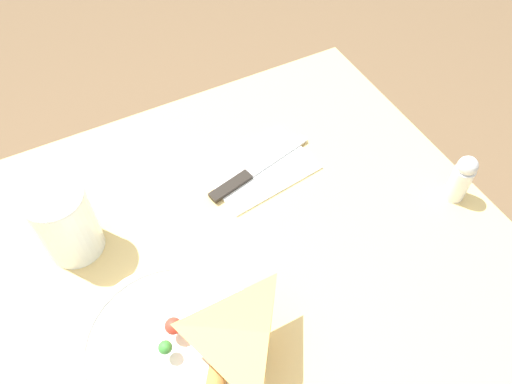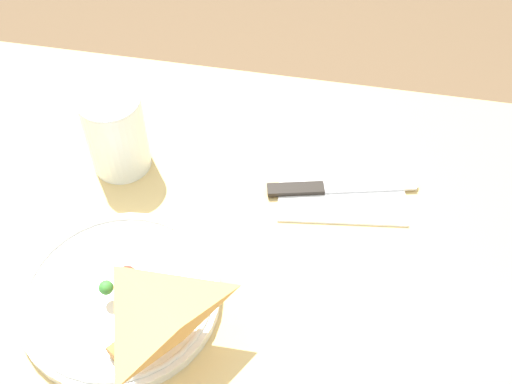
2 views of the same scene
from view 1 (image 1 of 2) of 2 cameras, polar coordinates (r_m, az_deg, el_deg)
The scene contains 6 objects.
dining_table at distance 0.82m, azimuth -15.26°, elevation -16.75°, with size 1.22×0.73×0.70m.
plate_pizza at distance 0.68m, azimuth -9.27°, elevation -16.98°, with size 0.24×0.24×0.05m.
milk_glass at distance 0.75m, azimuth -20.88°, elevation -3.56°, with size 0.08×0.08×0.12m.
napkin_folded at distance 0.84m, azimuth 0.48°, elevation 2.71°, with size 0.19×0.14×0.00m.
butter_knife at distance 0.83m, azimuth -0.09°, elevation 2.55°, with size 0.21×0.07×0.01m.
salt_shaker at distance 0.83m, azimuth 22.44°, elevation 1.49°, with size 0.03×0.03×0.09m.
Camera 1 is at (0.05, -0.34, 1.34)m, focal length 35.00 mm.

